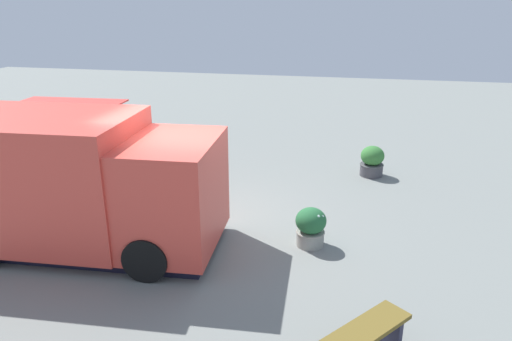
{
  "coord_description": "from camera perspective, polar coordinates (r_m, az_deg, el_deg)",
  "views": [
    {
      "loc": [
        -7.82,
        -2.93,
        4.19
      ],
      "look_at": [
        1.19,
        -0.98,
        0.87
      ],
      "focal_mm": 33.31,
      "sensor_mm": 36.0,
      "label": 1
    }
  ],
  "objects": [
    {
      "name": "person_customer",
      "position": [
        14.2,
        -13.31,
        3.48
      ],
      "size": [
        0.77,
        0.47,
        0.84
      ],
      "color": "#2C4963",
      "rests_on": "ground_plane"
    },
    {
      "name": "food_truck",
      "position": [
        8.87,
        -20.81,
        -1.6
      ],
      "size": [
        2.94,
        4.98,
        2.36
      ],
      "color": "#D64538",
      "rests_on": "ground_plane"
    },
    {
      "name": "ground_plane",
      "position": [
        9.34,
        -7.51,
        -7.03
      ],
      "size": [
        40.0,
        40.0,
        0.0
      ],
      "primitive_type": "plane",
      "color": "gray"
    },
    {
      "name": "plaza_bench",
      "position": [
        6.11,
        12.37,
        -19.32
      ],
      "size": [
        1.42,
        1.25,
        0.51
      ],
      "color": "brown",
      "rests_on": "ground_plane"
    },
    {
      "name": "planter_flowering_near",
      "position": [
        8.6,
        6.58,
        -6.69
      ],
      "size": [
        0.55,
        0.55,
        0.72
      ],
      "color": "gray",
      "rests_on": "ground_plane"
    },
    {
      "name": "planter_flowering_far",
      "position": [
        12.25,
        13.77,
        1.11
      ],
      "size": [
        0.59,
        0.59,
        0.77
      ],
      "color": "#48474D",
      "rests_on": "ground_plane"
    }
  ]
}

